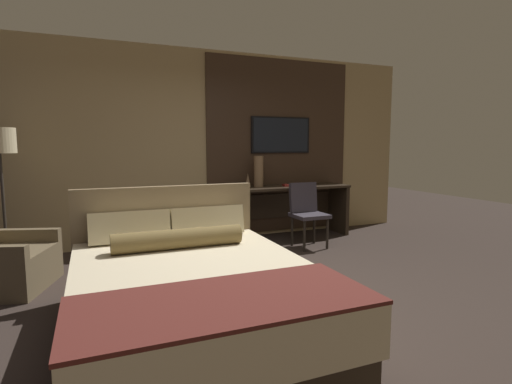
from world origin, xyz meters
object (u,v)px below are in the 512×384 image
object	(u,v)px
bed	(192,293)
armchair_by_window	(1,264)
tv	(281,135)
vase_short	(248,180)
vase_tall	(259,171)
book	(290,185)
desk	(287,202)
floor_lamp	(0,152)
desk_chair	(307,209)

from	to	relation	value
bed	armchair_by_window	xyz separation A→B (m)	(-1.53, 1.63, -0.06)
tv	vase_short	world-z (taller)	tv
vase_tall	book	distance (m)	0.53
tv	desk	bearing A→B (deg)	-90.00
floor_lamp	book	bearing A→B (deg)	3.33
desk_chair	vase_tall	size ratio (longest dim) A/B	1.94
armchair_by_window	floor_lamp	bearing A→B (deg)	22.77
book	desk_chair	bearing A→B (deg)	-92.43
bed	desk_chair	bearing A→B (deg)	43.10
book	bed	bearing A→B (deg)	-130.20
desk	vase_short	world-z (taller)	vase_short
bed	floor_lamp	xyz separation A→B (m)	(-1.59, 2.30, 1.04)
tv	armchair_by_window	bearing A→B (deg)	-161.55
vase_short	vase_tall	bearing A→B (deg)	-10.66
tv	floor_lamp	bearing A→B (deg)	-171.70
bed	tv	size ratio (longest dim) A/B	2.25
armchair_by_window	vase_tall	xyz separation A→B (m)	(3.19, 1.02, 0.78)
vase_tall	book	xyz separation A→B (m)	(0.47, -0.13, -0.22)
armchair_by_window	vase_short	xyz separation A→B (m)	(3.03, 1.05, 0.65)
book	tv	bearing A→B (deg)	91.36
desk_chair	vase_tall	world-z (taller)	vase_tall
vase_tall	floor_lamp	bearing A→B (deg)	-173.99
armchair_by_window	floor_lamp	size ratio (longest dim) A/B	0.64
desk_chair	desk	bearing A→B (deg)	87.73
book	floor_lamp	bearing A→B (deg)	-176.67
vase_short	armchair_by_window	bearing A→B (deg)	-160.89
bed	book	xyz separation A→B (m)	(2.13, 2.52, 0.50)
bed	vase_short	distance (m)	3.12
desk	vase_short	distance (m)	0.72
desk	vase_short	size ratio (longest dim) A/B	9.41
desk	armchair_by_window	distance (m)	3.79
floor_lamp	bed	bearing A→B (deg)	-55.39
armchair_by_window	floor_lamp	xyz separation A→B (m)	(-0.06, 0.68, 1.10)
vase_short	book	distance (m)	0.66
floor_lamp	book	world-z (taller)	floor_lamp
desk	floor_lamp	bearing A→B (deg)	-175.29
floor_lamp	armchair_by_window	bearing A→B (deg)	-84.77
book	desk	bearing A→B (deg)	94.94
book	vase_tall	bearing A→B (deg)	165.09
bed	vase_tall	distance (m)	3.21
desk	desk_chair	world-z (taller)	desk_chair
bed	floor_lamp	distance (m)	2.99
bed	vase_tall	xyz separation A→B (m)	(1.66, 2.65, 0.72)
desk_chair	vase_tall	distance (m)	0.95
vase_tall	bed	bearing A→B (deg)	-122.09
armchair_by_window	desk	bearing A→B (deg)	-57.40
desk_chair	floor_lamp	xyz separation A→B (m)	(-3.70, 0.33, 0.81)
vase_tall	book	bearing A→B (deg)	-14.91
tv	floor_lamp	world-z (taller)	tv
tv	armchair_by_window	xyz separation A→B (m)	(-3.65, -1.22, -1.33)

